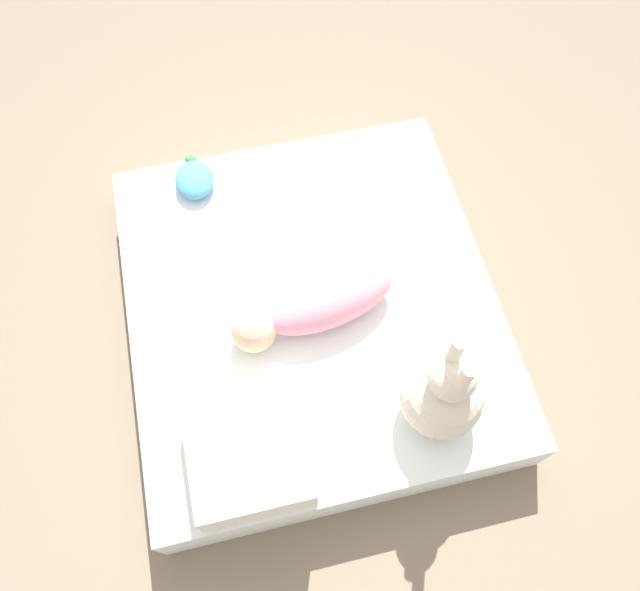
{
  "coord_description": "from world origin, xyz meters",
  "views": [
    {
      "loc": [
        -0.8,
        0.16,
        1.82
      ],
      "look_at": [
        -0.02,
        -0.02,
        0.23
      ],
      "focal_mm": 35.0,
      "sensor_mm": 36.0,
      "label": 1
    }
  ],
  "objects": [
    {
      "name": "bed_mattress",
      "position": [
        0.0,
        0.0,
        0.09
      ],
      "size": [
        1.17,
        1.07,
        0.18
      ],
      "color": "white",
      "rests_on": "ground_plane"
    },
    {
      "name": "pillow",
      "position": [
        -0.43,
        0.26,
        0.24
      ],
      "size": [
        0.3,
        0.29,
        0.11
      ],
      "color": "white",
      "rests_on": "bed_mattress"
    },
    {
      "name": "turtle_plush",
      "position": [
        0.48,
        0.27,
        0.21
      ],
      "size": [
        0.18,
        0.12,
        0.06
      ],
      "color": "#4C99C6",
      "rests_on": "bed_mattress"
    },
    {
      "name": "swaddled_baby",
      "position": [
        -0.06,
        -0.0,
        0.25
      ],
      "size": [
        0.24,
        0.5,
        0.14
      ],
      "rotation": [
        0.0,
        0.0,
        1.77
      ],
      "color": "pink",
      "rests_on": "bed_mattress"
    },
    {
      "name": "bunny_plush",
      "position": [
        -0.4,
        -0.25,
        0.31
      ],
      "size": [
        0.22,
        0.22,
        0.4
      ],
      "color": "beige",
      "rests_on": "bed_mattress"
    },
    {
      "name": "ground_plane",
      "position": [
        0.0,
        0.0,
        0.0
      ],
      "size": [
        12.0,
        12.0,
        0.0
      ],
      "primitive_type": "plane",
      "color": "#7A6B56"
    }
  ]
}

